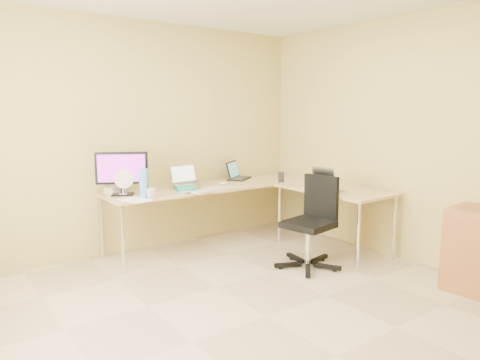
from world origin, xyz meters
TOP-DOWN VIEW (x-y plane):
  - floor at (0.00, 0.00)m, footprint 4.50×4.50m
  - wall_back at (0.00, 2.25)m, footprint 4.50×0.00m
  - wall_right at (2.10, 0.00)m, footprint 0.00×4.50m
  - desk_main at (0.72, 1.85)m, footprint 2.65×0.70m
  - desk_return at (1.70, 0.85)m, footprint 0.70×1.30m
  - monitor at (-0.40, 1.87)m, footprint 0.55×0.40m
  - book_stack at (0.27, 1.74)m, footprint 0.27×0.32m
  - laptop_center at (0.35, 1.85)m, footprint 0.35×0.27m
  - laptop_black at (1.24, 2.05)m, footprint 0.45×0.43m
  - keyboard at (0.46, 1.55)m, footprint 0.49×0.27m
  - mouse at (0.83, 1.82)m, footprint 0.10×0.07m
  - mug at (-0.24, 1.55)m, footprint 0.13×0.13m
  - cd_stack at (0.17, 1.55)m, footprint 0.13×0.13m
  - water_bottle at (-0.29, 1.59)m, footprint 0.10×0.10m
  - papers at (-0.40, 1.55)m, footprint 0.30×0.37m
  - white_box at (-0.40, 2.05)m, footprint 0.24×0.20m
  - desk_fan at (-0.40, 1.86)m, footprint 0.24×0.24m
  - black_cup at (1.51, 1.55)m, footprint 0.08×0.08m
  - laptop_return at (1.47, 0.71)m, footprint 0.39×0.33m
  - office_chair at (1.06, 0.62)m, footprint 0.66×0.66m

SIDE VIEW (x-z plane):
  - floor at x=0.00m, z-range 0.00..0.00m
  - desk_main at x=0.72m, z-range 0.00..0.73m
  - desk_return at x=1.70m, z-range 0.00..0.73m
  - office_chair at x=1.06m, z-range 0.03..0.97m
  - papers at x=-0.40m, z-range 0.73..0.74m
  - keyboard at x=0.46m, z-range 0.73..0.75m
  - cd_stack at x=0.17m, z-range 0.73..0.76m
  - mouse at x=0.83m, z-range 0.73..0.76m
  - book_stack at x=0.27m, z-range 0.73..0.78m
  - white_box at x=-0.40m, z-range 0.73..0.81m
  - mug at x=-0.24m, z-range 0.73..0.84m
  - black_cup at x=1.51m, z-range 0.73..0.86m
  - laptop_black at x=1.24m, z-range 0.73..0.96m
  - laptop_return at x=1.47m, z-range 0.73..0.96m
  - desk_fan at x=-0.40m, z-range 0.73..0.98m
  - water_bottle at x=-0.29m, z-range 0.73..1.03m
  - laptop_center at x=0.35m, z-range 0.78..0.99m
  - monitor at x=-0.40m, z-range 0.73..1.19m
  - wall_back at x=0.00m, z-range -0.95..3.55m
  - wall_right at x=2.10m, z-range -0.95..3.55m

